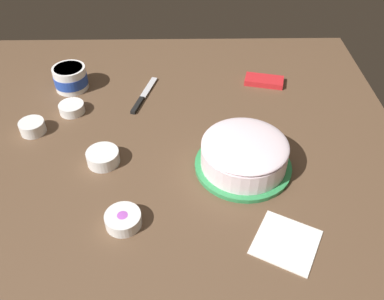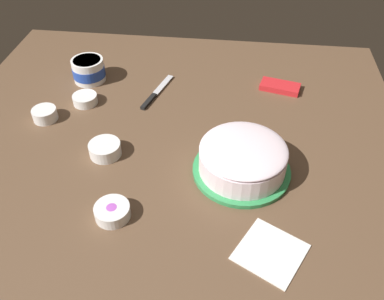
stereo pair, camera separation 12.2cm
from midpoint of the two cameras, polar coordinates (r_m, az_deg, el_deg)
ground_plane at (r=1.27m, az=-0.81°, el=-0.35°), size 1.54×1.54×0.00m
frosted_cake at (r=1.18m, az=10.07°, el=-1.47°), size 0.29×0.29×0.11m
frosting_tub at (r=1.61m, az=-12.25°, el=10.92°), size 0.12×0.12×0.09m
spreading_knife at (r=1.51m, az=-2.96°, el=7.74°), size 0.08×0.23×0.01m
sprinkle_bowl_green at (r=1.45m, az=-17.80°, el=4.75°), size 0.08×0.08×0.04m
sprinkle_bowl_pink at (r=1.49m, az=-12.58°, el=6.93°), size 0.09×0.09×0.03m
sprinkle_bowl_rainbow at (r=1.09m, az=-8.01°, el=-8.69°), size 0.10×0.10×0.04m
sprinkle_bowl_blue at (r=1.26m, az=-9.49°, el=0.07°), size 0.10×0.10×0.04m
candy_box_lower at (r=1.59m, az=14.48°, el=8.55°), size 0.16×0.10×0.02m
paper_napkin at (r=1.05m, az=14.37°, el=-13.88°), size 0.20×0.20×0.01m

